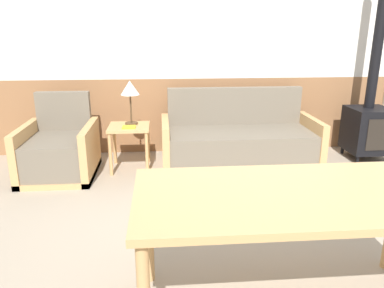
# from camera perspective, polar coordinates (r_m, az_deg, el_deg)

# --- Properties ---
(ground_plane) EXTENTS (16.00, 16.00, 0.00)m
(ground_plane) POSITION_cam_1_polar(r_m,az_deg,el_deg) (2.89, 13.48, -16.75)
(ground_plane) COLOR gray
(wall_back) EXTENTS (7.20, 0.06, 2.70)m
(wall_back) POSITION_cam_1_polar(r_m,az_deg,el_deg) (4.98, 5.08, 14.23)
(wall_back) COLOR #8E603D
(wall_back) RESTS_ON ground_plane
(couch) EXTENTS (1.87, 0.82, 0.89)m
(couch) POSITION_cam_1_polar(r_m,az_deg,el_deg) (4.60, 7.13, 0.20)
(couch) COLOR tan
(couch) RESTS_ON ground_plane
(armchair) EXTENTS (0.78, 0.86, 0.89)m
(armchair) POSITION_cam_1_polar(r_m,az_deg,el_deg) (4.46, -19.54, -1.19)
(armchair) COLOR tan
(armchair) RESTS_ON ground_plane
(side_table) EXTENTS (0.47, 0.47, 0.52)m
(side_table) POSITION_cam_1_polar(r_m,az_deg,el_deg) (4.41, -9.52, 1.49)
(side_table) COLOR tan
(side_table) RESTS_ON ground_plane
(table_lamp) EXTENTS (0.22, 0.22, 0.51)m
(table_lamp) POSITION_cam_1_polar(r_m,az_deg,el_deg) (4.38, -9.44, 8.10)
(table_lamp) COLOR #4C3823
(table_lamp) RESTS_ON side_table
(book_stack) EXTENTS (0.15, 0.14, 0.02)m
(book_stack) POSITION_cam_1_polar(r_m,az_deg,el_deg) (4.29, -9.58, 2.57)
(book_stack) COLOR gold
(book_stack) RESTS_ON side_table
(dining_table) EXTENTS (1.75, 0.83, 0.76)m
(dining_table) POSITION_cam_1_polar(r_m,az_deg,el_deg) (2.12, 15.64, -8.91)
(dining_table) COLOR tan
(dining_table) RESTS_ON ground_plane
(wood_stove) EXTENTS (0.50, 0.51, 2.37)m
(wood_stove) POSITION_cam_1_polar(r_m,az_deg,el_deg) (5.20, 25.43, 3.85)
(wood_stove) COLOR black
(wood_stove) RESTS_ON ground_plane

